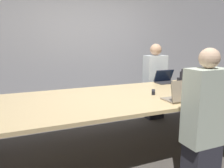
{
  "coord_description": "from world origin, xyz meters",
  "views": [
    {
      "loc": [
        -1.3,
        -2.51,
        1.46
      ],
      "look_at": [
        -0.2,
        0.1,
        0.91
      ],
      "focal_mm": 35.0,
      "sensor_mm": 36.0,
      "label": 1
    }
  ],
  "objects_px": {
    "person_near_midright": "(204,122)",
    "cup_far_right": "(179,80)",
    "person_far_right": "(155,83)",
    "bottle_far_right": "(182,77)",
    "stapler": "(153,92)",
    "laptop_near_right": "(216,91)",
    "laptop_far_right": "(165,79)",
    "cup_near_midright": "(194,94)",
    "laptop_near_midright": "(180,95)"
  },
  "relations": [
    {
      "from": "person_near_midright",
      "to": "cup_far_right",
      "type": "relative_size",
      "value": 17.98
    },
    {
      "from": "person_far_right",
      "to": "bottle_far_right",
      "type": "relative_size",
      "value": 6.04
    },
    {
      "from": "person_near_midright",
      "to": "stapler",
      "type": "distance_m",
      "value": 0.92
    },
    {
      "from": "person_near_midright",
      "to": "laptop_near_right",
      "type": "bearing_deg",
      "value": -144.74
    },
    {
      "from": "laptop_far_right",
      "to": "person_far_right",
      "type": "height_order",
      "value": "person_far_right"
    },
    {
      "from": "person_near_midright",
      "to": "cup_far_right",
      "type": "height_order",
      "value": "person_near_midright"
    },
    {
      "from": "laptop_far_right",
      "to": "stapler",
      "type": "height_order",
      "value": "laptop_far_right"
    },
    {
      "from": "cup_far_right",
      "to": "laptop_near_right",
      "type": "relative_size",
      "value": 0.21
    },
    {
      "from": "laptop_far_right",
      "to": "cup_near_midright",
      "type": "bearing_deg",
      "value": -106.22
    },
    {
      "from": "cup_near_midright",
      "to": "laptop_near_right",
      "type": "distance_m",
      "value": 0.35
    },
    {
      "from": "cup_far_right",
      "to": "person_far_right",
      "type": "bearing_deg",
      "value": 118.54
    },
    {
      "from": "laptop_far_right",
      "to": "cup_far_right",
      "type": "bearing_deg",
      "value": -8.21
    },
    {
      "from": "person_far_right",
      "to": "bottle_far_right",
      "type": "bearing_deg",
      "value": -63.13
    },
    {
      "from": "laptop_far_right",
      "to": "bottle_far_right",
      "type": "relative_size",
      "value": 1.49
    },
    {
      "from": "laptop_near_right",
      "to": "laptop_far_right",
      "type": "bearing_deg",
      "value": -87.14
    },
    {
      "from": "person_near_midright",
      "to": "laptop_far_right",
      "type": "xyz_separation_m",
      "value": [
        0.65,
        1.54,
        0.15
      ]
    },
    {
      "from": "laptop_near_midright",
      "to": "bottle_far_right",
      "type": "distance_m",
      "value": 1.29
    },
    {
      "from": "laptop_near_midright",
      "to": "cup_far_right",
      "type": "xyz_separation_m",
      "value": [
        0.84,
        1.03,
        -0.04
      ]
    },
    {
      "from": "bottle_far_right",
      "to": "laptop_near_right",
      "type": "relative_size",
      "value": 0.65
    },
    {
      "from": "cup_far_right",
      "to": "bottle_far_right",
      "type": "xyz_separation_m",
      "value": [
        0.01,
        -0.06,
        0.06
      ]
    },
    {
      "from": "bottle_far_right",
      "to": "stapler",
      "type": "distance_m",
      "value": 1.07
    },
    {
      "from": "bottle_far_right",
      "to": "cup_far_right",
      "type": "bearing_deg",
      "value": 102.84
    },
    {
      "from": "laptop_near_midright",
      "to": "stapler",
      "type": "xyz_separation_m",
      "value": [
        -0.08,
        0.44,
        -0.05
      ]
    },
    {
      "from": "person_near_midright",
      "to": "stapler",
      "type": "height_order",
      "value": "person_near_midright"
    },
    {
      "from": "laptop_near_midright",
      "to": "laptop_near_right",
      "type": "bearing_deg",
      "value": -177.64
    },
    {
      "from": "person_far_right",
      "to": "cup_far_right",
      "type": "distance_m",
      "value": 0.49
    },
    {
      "from": "laptop_near_midright",
      "to": "person_near_midright",
      "type": "relative_size",
      "value": 0.23
    },
    {
      "from": "person_near_midright",
      "to": "laptop_near_midright",
      "type": "bearing_deg",
      "value": -99.82
    },
    {
      "from": "person_near_midright",
      "to": "bottle_far_right",
      "type": "relative_size",
      "value": 5.96
    },
    {
      "from": "laptop_far_right",
      "to": "person_near_midright",
      "type": "bearing_deg",
      "value": -112.92
    },
    {
      "from": "bottle_far_right",
      "to": "laptop_far_right",
      "type": "bearing_deg",
      "value": 161.65
    },
    {
      "from": "laptop_near_midright",
      "to": "bottle_far_right",
      "type": "xyz_separation_m",
      "value": [
        0.86,
        0.97,
        0.03
      ]
    },
    {
      "from": "stapler",
      "to": "cup_near_midright",
      "type": "bearing_deg",
      "value": -14.07
    },
    {
      "from": "laptop_far_right",
      "to": "laptop_near_midright",
      "type": "bearing_deg",
      "value": -118.07
    },
    {
      "from": "person_near_midright",
      "to": "cup_near_midright",
      "type": "xyz_separation_m",
      "value": [
        0.36,
        0.53,
        0.13
      ]
    },
    {
      "from": "laptop_near_midright",
      "to": "cup_near_midright",
      "type": "bearing_deg",
      "value": -167.36
    },
    {
      "from": "cup_near_midright",
      "to": "cup_far_right",
      "type": "height_order",
      "value": "cup_near_midright"
    },
    {
      "from": "person_near_midright",
      "to": "cup_near_midright",
      "type": "relative_size",
      "value": 13.5
    },
    {
      "from": "laptop_far_right",
      "to": "cup_far_right",
      "type": "xyz_separation_m",
      "value": [
        0.27,
        -0.04,
        -0.03
      ]
    },
    {
      "from": "person_near_midright",
      "to": "stapler",
      "type": "bearing_deg",
      "value": -90.29
    },
    {
      "from": "cup_near_midright",
      "to": "bottle_far_right",
      "type": "bearing_deg",
      "value": 57.52
    },
    {
      "from": "cup_near_midright",
      "to": "laptop_far_right",
      "type": "distance_m",
      "value": 1.05
    },
    {
      "from": "person_far_right",
      "to": "bottle_far_right",
      "type": "xyz_separation_m",
      "value": [
        0.24,
        -0.47,
        0.17
      ]
    },
    {
      "from": "person_near_midright",
      "to": "cup_near_midright",
      "type": "bearing_deg",
      "value": -123.88
    },
    {
      "from": "bottle_far_right",
      "to": "stapler",
      "type": "height_order",
      "value": "bottle_far_right"
    },
    {
      "from": "laptop_far_right",
      "to": "laptop_near_right",
      "type": "relative_size",
      "value": 0.96
    },
    {
      "from": "stapler",
      "to": "person_near_midright",
      "type": "bearing_deg",
      "value": -57.08
    },
    {
      "from": "cup_near_midright",
      "to": "person_far_right",
      "type": "distance_m",
      "value": 1.43
    },
    {
      "from": "laptop_near_midright",
      "to": "person_near_midright",
      "type": "distance_m",
      "value": 0.5
    },
    {
      "from": "person_near_midright",
      "to": "person_far_right",
      "type": "height_order",
      "value": "person_far_right"
    }
  ]
}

